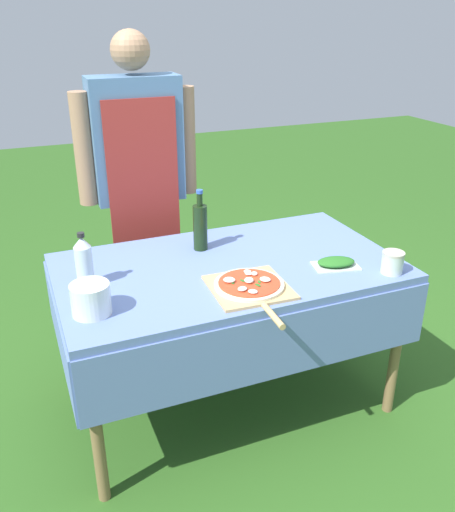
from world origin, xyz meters
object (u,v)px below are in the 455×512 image
object	(u,v)px
person_cook	(139,171)
water_bottle	(84,261)
mixing_tub	(91,299)
sauce_jar	(392,264)
prep_table	(228,281)
pizza_on_peel	(250,286)
herb_container	(336,263)
oil_bottle	(200,226)

from	to	relation	value
person_cook	water_bottle	size ratio (longest dim) A/B	7.31
person_cook	mixing_tub	distance (m)	1.04
sauce_jar	prep_table	bearing A→B (deg)	150.77
person_cook	mixing_tub	size ratio (longest dim) A/B	11.59
pizza_on_peel	water_bottle	distance (m)	0.66
pizza_on_peel	mixing_tub	xyz separation A→B (m)	(-0.60, 0.05, 0.04)
person_cook	sauce_jar	world-z (taller)	person_cook
prep_table	herb_container	distance (m)	0.47
pizza_on_peel	oil_bottle	size ratio (longest dim) A/B	1.67
person_cook	water_bottle	world-z (taller)	person_cook
oil_bottle	herb_container	size ratio (longest dim) A/B	1.33
mixing_tub	sauce_jar	world-z (taller)	mixing_tub
person_cook	sauce_jar	size ratio (longest dim) A/B	17.67
oil_bottle	prep_table	bearing A→B (deg)	-74.89
prep_table	mixing_tub	xyz separation A→B (m)	(-0.62, -0.20, 0.14)
prep_table	pizza_on_peel	world-z (taller)	pizza_on_peel
person_cook	oil_bottle	world-z (taller)	person_cook
herb_container	sauce_jar	size ratio (longest dim) A/B	2.27
mixing_tub	pizza_on_peel	bearing A→B (deg)	-4.95
prep_table	oil_bottle	world-z (taller)	oil_bottle
prep_table	person_cook	bearing A→B (deg)	105.07
prep_table	sauce_jar	bearing A→B (deg)	-29.23
person_cook	oil_bottle	xyz separation A→B (m)	(0.14, -0.53, -0.14)
pizza_on_peel	water_bottle	world-z (taller)	water_bottle
pizza_on_peel	sauce_jar	bearing A→B (deg)	-5.40
prep_table	sauce_jar	xyz separation A→B (m)	(0.60, -0.34, 0.12)
pizza_on_peel	mixing_tub	world-z (taller)	mixing_tub
pizza_on_peel	sauce_jar	xyz separation A→B (m)	(0.61, -0.09, 0.03)
water_bottle	oil_bottle	bearing A→B (deg)	17.18
herb_container	mixing_tub	distance (m)	1.03
oil_bottle	water_bottle	xyz separation A→B (m)	(-0.54, -0.17, -0.01)
herb_container	pizza_on_peel	bearing A→B (deg)	-173.16
water_bottle	herb_container	bearing A→B (deg)	-12.78
water_bottle	sauce_jar	bearing A→B (deg)	-17.13
oil_bottle	water_bottle	bearing A→B (deg)	-162.82
sauce_jar	mixing_tub	bearing A→B (deg)	173.44
sauce_jar	pizza_on_peel	bearing A→B (deg)	171.85
water_bottle	sauce_jar	xyz separation A→B (m)	(1.20, -0.37, -0.06)
water_bottle	herb_container	xyz separation A→B (m)	(1.02, -0.23, -0.09)
herb_container	oil_bottle	bearing A→B (deg)	139.76
herb_container	mixing_tub	bearing A→B (deg)	179.95
prep_table	water_bottle	bearing A→B (deg)	176.74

